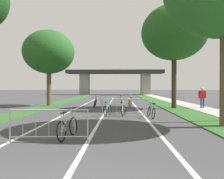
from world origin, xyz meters
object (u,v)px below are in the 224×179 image
Objects in this scene: crowd_barrier_second at (123,108)px; bicycle_green_4 at (151,112)px; tree_right_pine_far at (174,33)px; bicycle_teal_1 at (108,109)px; bicycle_red_3 at (121,102)px; crowd_barrier_nearest at (49,126)px; bicycle_silver_0 at (68,127)px; bicycle_blue_5 at (95,103)px; bicycle_yellow_2 at (130,103)px; pedestrian_with_backpack at (202,96)px; tree_left_oak_mid at (49,52)px; bicycle_white_6 at (123,110)px; crowd_barrier_third at (115,101)px.

crowd_barrier_second is 1.49× the size of bicycle_green_4.
tree_right_pine_far is 9.07m from bicycle_teal_1.
bicycle_red_3 is (0.93, 6.41, 0.02)m from bicycle_teal_1.
crowd_barrier_nearest is at bearing -120.32° from tree_right_pine_far.
bicycle_silver_0 is at bearing -119.86° from tree_right_pine_far.
bicycle_blue_5 is (-6.58, 1.00, -5.84)m from tree_right_pine_far.
bicycle_yellow_2 is (3.16, 12.30, -0.16)m from crowd_barrier_nearest.
crowd_barrier_second is at bearing -90.77° from bicycle_red_3.
bicycle_red_3 is at bearing -16.47° from pedestrian_with_backpack.
bicycle_yellow_2 is (7.44, -1.22, -4.61)m from tree_left_oak_mid.
tree_right_pine_far is 3.35× the size of crowd_barrier_nearest.
bicycle_red_3 is 2.44m from bicycle_blue_5.
bicycle_blue_5 is 0.96× the size of bicycle_white_6.
tree_left_oak_mid is at bearing -9.74° from pedestrian_with_backpack.
bicycle_white_6 is at bearing 86.48° from crowd_barrier_second.
bicycle_teal_1 is (-5.20, -4.61, -5.83)m from tree_right_pine_far.
tree_left_oak_mid is 11.24m from tree_right_pine_far.
bicycle_blue_5 is 8.94m from pedestrian_with_backpack.
bicycle_yellow_2 is (1.66, 5.45, -0.00)m from bicycle_teal_1.
tree_right_pine_far reaches higher than bicycle_white_6.
crowd_barrier_third reaches higher than bicycle_white_6.
tree_left_oak_mid is 4.23× the size of bicycle_blue_5.
tree_left_oak_mid is at bearing 174.16° from crowd_barrier_third.
crowd_barrier_second is 1.47× the size of bicycle_white_6.
bicycle_red_3 is 7.57m from bicycle_green_4.
tree_left_oak_mid reaches higher than pedestrian_with_backpack.
bicycle_silver_0 is 11.88m from bicycle_blue_5.
bicycle_white_6 is (-0.69, -5.45, -0.00)m from bicycle_yellow_2.
bicycle_red_3 is 1.04× the size of bicycle_blue_5.
bicycle_white_6 is (2.01, 6.27, -0.01)m from bicycle_silver_0.
bicycle_teal_1 is at bearing 157.18° from crowd_barrier_second.
bicycle_silver_0 is 0.96× the size of bicycle_teal_1.
bicycle_green_4 is at bearing -7.98° from bicycle_teal_1.
bicycle_teal_1 is (5.78, -6.68, -4.61)m from tree_left_oak_mid.
pedestrian_with_backpack is at bearing 43.96° from bicycle_white_6.
bicycle_yellow_2 is at bearing 91.76° from bicycle_white_6.
bicycle_teal_1 is at bearing 92.24° from bicycle_silver_0.
bicycle_teal_1 is at bearing 153.52° from bicycle_green_4.
bicycle_yellow_2 is at bearing -53.54° from bicycle_red_3.
crowd_barrier_second reaches higher than bicycle_white_6.
crowd_barrier_nearest is 7.01m from bicycle_teal_1.
bicycle_red_3 is 0.99× the size of pedestrian_with_backpack.
tree_right_pine_far is 4.87× the size of pedestrian_with_backpack.
tree_right_pine_far is at bearing -17.46° from bicycle_yellow_2.
bicycle_yellow_2 is 1.20m from bicycle_red_3.
tree_left_oak_mid is at bearing 144.09° from bicycle_teal_1.
crowd_barrier_nearest is at bearing -98.01° from crowd_barrier_third.
pedestrian_with_backpack is (2.27, -0.05, -5.13)m from tree_right_pine_far.
crowd_barrier_second reaches higher than bicycle_green_4.
tree_right_pine_far is at bearing -16.48° from crowd_barrier_third.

